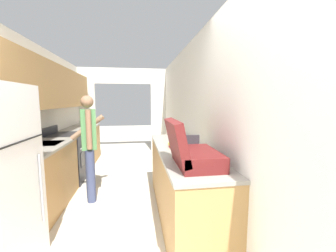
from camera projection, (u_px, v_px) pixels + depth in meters
wall_left at (35, 104)px, 3.25m from camera, size 0.38×7.49×2.50m
wall_right at (195, 120)px, 3.21m from camera, size 0.06×7.49×2.50m
wall_far_with_doorway at (124, 105)px, 6.12m from camera, size 2.92×0.06×2.50m
counter_left at (66, 158)px, 3.94m from camera, size 0.62×3.80×0.92m
counter_right at (181, 182)px, 2.77m from camera, size 0.62×2.34×0.92m
range_oven at (67, 157)px, 3.95m from camera, size 0.66×0.73×1.06m
person at (89, 145)px, 3.15m from camera, size 0.52×0.44×1.63m
suitcase at (190, 152)px, 1.99m from camera, size 0.48×0.64×0.45m
book_stack at (178, 146)px, 2.70m from camera, size 0.21×0.28×0.06m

